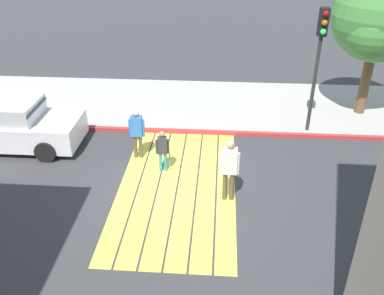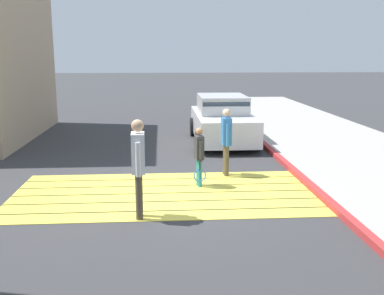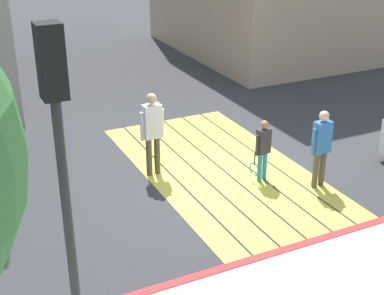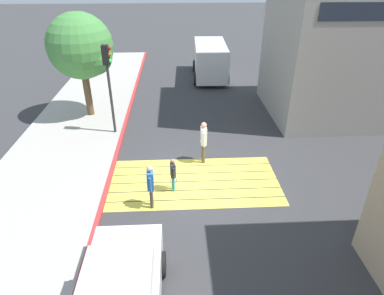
{
  "view_description": "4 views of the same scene",
  "coord_description": "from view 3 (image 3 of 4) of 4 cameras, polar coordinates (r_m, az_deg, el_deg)",
  "views": [
    {
      "loc": [
        9.64,
        1.12,
        6.87
      ],
      "look_at": [
        -0.69,
        0.37,
        0.91
      ],
      "focal_mm": 39.27,
      "sensor_mm": 36.0,
      "label": 1
    },
    {
      "loc": [
        0.04,
        9.25,
        2.95
      ],
      "look_at": [
        -0.62,
        -0.27,
        0.94
      ],
      "focal_mm": 42.16,
      "sensor_mm": 36.0,
      "label": 2
    },
    {
      "loc": [
        -9.54,
        5.4,
        5.45
      ],
      "look_at": [
        -0.45,
        0.95,
        0.9
      ],
      "focal_mm": 52.65,
      "sensor_mm": 36.0,
      "label": 3
    },
    {
      "loc": [
        -0.62,
        -10.33,
        7.39
      ],
      "look_at": [
        -0.04,
        0.96,
        0.95
      ],
      "focal_mm": 30.97,
      "sensor_mm": 36.0,
      "label": 4
    }
  ],
  "objects": [
    {
      "name": "crosswalk_stripes",
      "position": [
        12.24,
        3.07,
        -2.24
      ],
      "size": [
        6.4,
        3.25,
        0.01
      ],
      "color": "#EAD64C",
      "rests_on": "ground"
    },
    {
      "name": "ground_plane",
      "position": [
        12.24,
        3.07,
        -2.26
      ],
      "size": [
        120.0,
        120.0,
        0.0
      ],
      "primitive_type": "plane",
      "color": "#38383A"
    },
    {
      "name": "pedestrian_adult_trailing",
      "position": [
        11.41,
        12.98,
        0.39
      ],
      "size": [
        0.22,
        0.48,
        1.65
      ],
      "color": "brown",
      "rests_on": "ground"
    },
    {
      "name": "curb_painted",
      "position": [
        9.88,
        12.34,
        -9.44
      ],
      "size": [
        0.16,
        40.0,
        0.13
      ],
      "primitive_type": "cube",
      "color": "#BC3333",
      "rests_on": "ground"
    },
    {
      "name": "pedestrian_child_with_racket",
      "position": [
        11.54,
        7.19,
        0.01
      ],
      "size": [
        0.28,
        0.42,
        1.34
      ],
      "color": "teal",
      "rests_on": "ground"
    },
    {
      "name": "traffic_light_corner",
      "position": [
        6.55,
        -13.44,
        1.9
      ],
      "size": [
        0.39,
        0.28,
        4.24
      ],
      "color": "#2D2D2D",
      "rests_on": "ground"
    },
    {
      "name": "pedestrian_adult_lead",
      "position": [
        11.62,
        -4.05,
        1.94
      ],
      "size": [
        0.25,
        0.53,
        1.82
      ],
      "color": "brown",
      "rests_on": "ground"
    }
  ]
}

